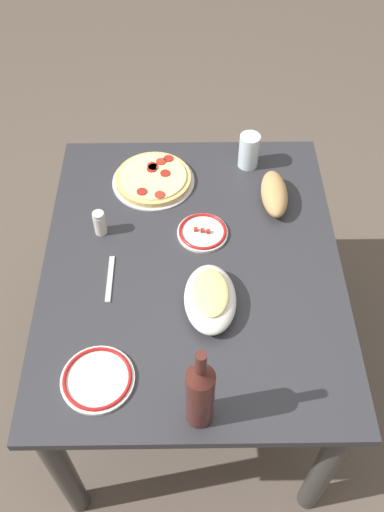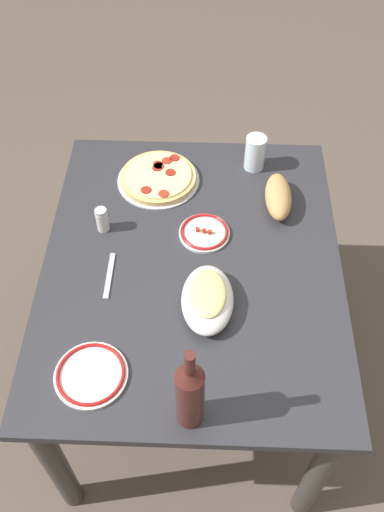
{
  "view_description": "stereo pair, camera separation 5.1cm",
  "coord_description": "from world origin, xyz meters",
  "px_view_note": "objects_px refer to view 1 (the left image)",
  "views": [
    {
      "loc": [
        1.05,
        -0.01,
        2.07
      ],
      "look_at": [
        0.0,
        0.0,
        0.75
      ],
      "focal_mm": 38.83,
      "sensor_mm": 36.0,
      "label": 1
    },
    {
      "loc": [
        1.05,
        0.04,
        2.07
      ],
      "look_at": [
        0.0,
        0.0,
        0.75
      ],
      "focal_mm": 38.83,
      "sensor_mm": 36.0,
      "label": 2
    }
  ],
  "objects_px": {
    "spice_shaker": "(100,223)",
    "wine_bottle": "(200,394)",
    "side_plate_near": "(203,232)",
    "baked_pasta_dish": "(210,297)",
    "water_glass": "(249,151)",
    "bread_loaf": "(274,194)",
    "side_plate_far": "(98,379)",
    "dining_table": "(192,285)",
    "pepperoni_pizza": "(153,179)"
  },
  "relations": [
    {
      "from": "wine_bottle",
      "to": "bread_loaf",
      "type": "bearing_deg",
      "value": 160.6
    },
    {
      "from": "dining_table",
      "to": "side_plate_near",
      "type": "relative_size",
      "value": 6.92
    },
    {
      "from": "side_plate_near",
      "to": "spice_shaker",
      "type": "xyz_separation_m",
      "value": [
        -0.01,
        -0.33,
        0.03
      ]
    },
    {
      "from": "pepperoni_pizza",
      "to": "side_plate_far",
      "type": "distance_m",
      "value": 0.76
    },
    {
      "from": "water_glass",
      "to": "spice_shaker",
      "type": "height_order",
      "value": "water_glass"
    },
    {
      "from": "wine_bottle",
      "to": "side_plate_far",
      "type": "distance_m",
      "value": 0.31
    },
    {
      "from": "water_glass",
      "to": "side_plate_far",
      "type": "height_order",
      "value": "water_glass"
    },
    {
      "from": "pepperoni_pizza",
      "to": "spice_shaker",
      "type": "distance_m",
      "value": 0.28
    },
    {
      "from": "baked_pasta_dish",
      "to": "side_plate_far",
      "type": "distance_m",
      "value": 0.38
    },
    {
      "from": "pepperoni_pizza",
      "to": "wine_bottle",
      "type": "relative_size",
      "value": 0.9
    },
    {
      "from": "dining_table",
      "to": "wine_bottle",
      "type": "xyz_separation_m",
      "value": [
        0.49,
        0.01,
        0.25
      ]
    },
    {
      "from": "water_glass",
      "to": "spice_shaker",
      "type": "bearing_deg",
      "value": -57.59
    },
    {
      "from": "water_glass",
      "to": "side_plate_near",
      "type": "relative_size",
      "value": 0.78
    },
    {
      "from": "wine_bottle",
      "to": "spice_shaker",
      "type": "bearing_deg",
      "value": -153.92
    },
    {
      "from": "dining_table",
      "to": "spice_shaker",
      "type": "xyz_separation_m",
      "value": [
        -0.13,
        -0.29,
        0.17
      ]
    },
    {
      "from": "wine_bottle",
      "to": "spice_shaker",
      "type": "height_order",
      "value": "wine_bottle"
    },
    {
      "from": "water_glass",
      "to": "dining_table",
      "type": "bearing_deg",
      "value": -24.82
    },
    {
      "from": "side_plate_far",
      "to": "spice_shaker",
      "type": "relative_size",
      "value": 2.26
    },
    {
      "from": "pepperoni_pizza",
      "to": "spice_shaker",
      "type": "bearing_deg",
      "value": -35.11
    },
    {
      "from": "bread_loaf",
      "to": "spice_shaker",
      "type": "bearing_deg",
      "value": -77.39
    },
    {
      "from": "baked_pasta_dish",
      "to": "side_plate_near",
      "type": "bearing_deg",
      "value": -176.99
    },
    {
      "from": "water_glass",
      "to": "bread_loaf",
      "type": "height_order",
      "value": "water_glass"
    },
    {
      "from": "water_glass",
      "to": "side_plate_far",
      "type": "relative_size",
      "value": 0.65
    },
    {
      "from": "baked_pasta_dish",
      "to": "water_glass",
      "type": "height_order",
      "value": "water_glass"
    },
    {
      "from": "side_plate_far",
      "to": "spice_shaker",
      "type": "xyz_separation_m",
      "value": [
        -0.52,
        -0.04,
        0.03
      ]
    },
    {
      "from": "side_plate_near",
      "to": "dining_table",
      "type": "bearing_deg",
      "value": -17.1
    },
    {
      "from": "dining_table",
      "to": "pepperoni_pizza",
      "type": "height_order",
      "value": "pepperoni_pizza"
    },
    {
      "from": "dining_table",
      "to": "pepperoni_pizza",
      "type": "xyz_separation_m",
      "value": [
        -0.36,
        -0.13,
        0.14
      ]
    },
    {
      "from": "pepperoni_pizza",
      "to": "side_plate_near",
      "type": "relative_size",
      "value": 1.75
    },
    {
      "from": "dining_table",
      "to": "wine_bottle",
      "type": "distance_m",
      "value": 0.56
    },
    {
      "from": "baked_pasta_dish",
      "to": "side_plate_far",
      "type": "xyz_separation_m",
      "value": [
        0.23,
        -0.3,
        -0.03
      ]
    },
    {
      "from": "pepperoni_pizza",
      "to": "wine_bottle",
      "type": "xyz_separation_m",
      "value": [
        0.85,
        0.14,
        0.12
      ]
    },
    {
      "from": "side_plate_far",
      "to": "bread_loaf",
      "type": "distance_m",
      "value": 0.84
    },
    {
      "from": "water_glass",
      "to": "spice_shaker",
      "type": "distance_m",
      "value": 0.59
    },
    {
      "from": "side_plate_far",
      "to": "dining_table",
      "type": "bearing_deg",
      "value": 147.25
    },
    {
      "from": "dining_table",
      "to": "bread_loaf",
      "type": "distance_m",
      "value": 0.41
    },
    {
      "from": "dining_table",
      "to": "water_glass",
      "type": "height_order",
      "value": "water_glass"
    },
    {
      "from": "bread_loaf",
      "to": "side_plate_near",
      "type": "bearing_deg",
      "value": -59.95
    },
    {
      "from": "side_plate_far",
      "to": "spice_shaker",
      "type": "distance_m",
      "value": 0.52
    },
    {
      "from": "pepperoni_pizza",
      "to": "dining_table",
      "type": "bearing_deg",
      "value": 20.0
    },
    {
      "from": "spice_shaker",
      "to": "wine_bottle",
      "type": "bearing_deg",
      "value": 26.08
    },
    {
      "from": "dining_table",
      "to": "water_glass",
      "type": "xyz_separation_m",
      "value": [
        -0.44,
        0.2,
        0.19
      ]
    },
    {
      "from": "wine_bottle",
      "to": "water_glass",
      "type": "relative_size",
      "value": 2.5
    },
    {
      "from": "pepperoni_pizza",
      "to": "wine_bottle",
      "type": "height_order",
      "value": "wine_bottle"
    },
    {
      "from": "side_plate_near",
      "to": "bread_loaf",
      "type": "distance_m",
      "value": 0.28
    },
    {
      "from": "wine_bottle",
      "to": "side_plate_near",
      "type": "distance_m",
      "value": 0.62
    },
    {
      "from": "baked_pasta_dish",
      "to": "bread_loaf",
      "type": "xyz_separation_m",
      "value": [
        -0.42,
        0.23,
        -0.0
      ]
    },
    {
      "from": "bread_loaf",
      "to": "baked_pasta_dish",
      "type": "bearing_deg",
      "value": -28.62
    },
    {
      "from": "pepperoni_pizza",
      "to": "side_plate_far",
      "type": "xyz_separation_m",
      "value": [
        0.75,
        -0.12,
        -0.01
      ]
    },
    {
      "from": "side_plate_near",
      "to": "spice_shaker",
      "type": "relative_size",
      "value": 1.88
    }
  ]
}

